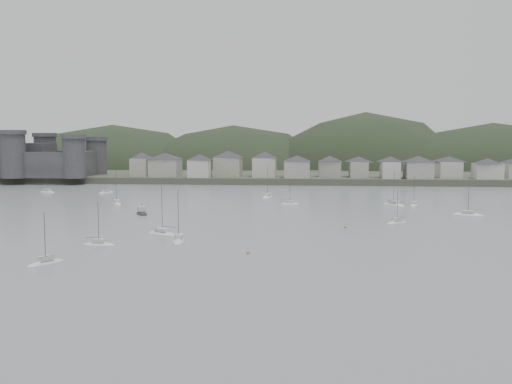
# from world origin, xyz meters

# --- Properties ---
(ground) EXTENTS (900.00, 900.00, 0.00)m
(ground) POSITION_xyz_m (0.00, 0.00, 0.00)
(ground) COLOR slate
(ground) RESTS_ON ground
(far_shore_land) EXTENTS (900.00, 250.00, 3.00)m
(far_shore_land) POSITION_xyz_m (0.00, 295.00, 1.50)
(far_shore_land) COLOR #383D2D
(far_shore_land) RESTS_ON ground
(forested_ridge) EXTENTS (851.55, 103.94, 102.57)m
(forested_ridge) POSITION_xyz_m (4.83, 269.40, -11.28)
(forested_ridge) COLOR black
(forested_ridge) RESTS_ON ground
(castle) EXTENTS (66.00, 43.00, 20.00)m
(castle) POSITION_xyz_m (-120.00, 179.80, 10.96)
(castle) COLOR #343436
(castle) RESTS_ON far_shore_land
(waterfront_town) EXTENTS (451.48, 28.46, 12.92)m
(waterfront_town) POSITION_xyz_m (50.59, 183.34, 8.66)
(waterfront_town) COLOR gray
(waterfront_town) RESTS_ON far_shore_land
(sailboat_lead) EXTENTS (9.04, 5.42, 11.78)m
(sailboat_lead) POSITION_xyz_m (58.53, 74.11, 0.17)
(sailboat_lead) COLOR silver
(sailboat_lead) RESTS_ON ground
(moored_fleet) EXTENTS (231.16, 150.75, 13.57)m
(moored_fleet) POSITION_xyz_m (-12.04, 57.00, 0.18)
(moored_fleet) COLOR silver
(moored_fleet) RESTS_ON ground
(motor_launch_far) EXTENTS (5.76, 7.83, 3.78)m
(motor_launch_far) POSITION_xyz_m (-31.71, 69.49, 0.30)
(motor_launch_far) COLOR black
(motor_launch_far) RESTS_ON ground
(mooring_buoys) EXTENTS (177.33, 115.16, 0.70)m
(mooring_buoys) POSITION_xyz_m (-12.20, 60.05, 0.15)
(mooring_buoys) COLOR #B5643C
(mooring_buoys) RESTS_ON ground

